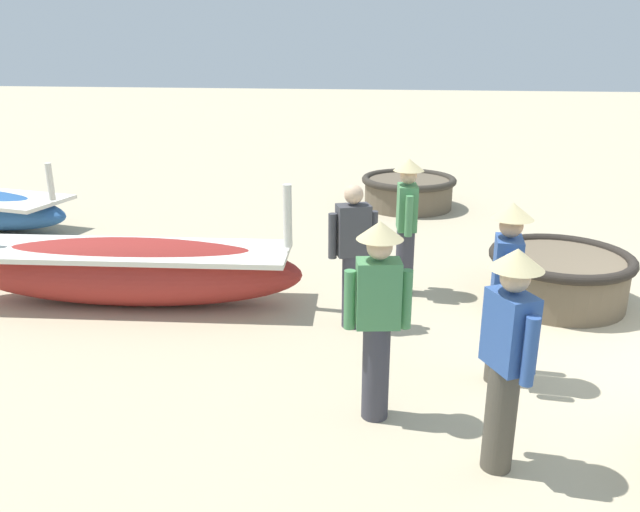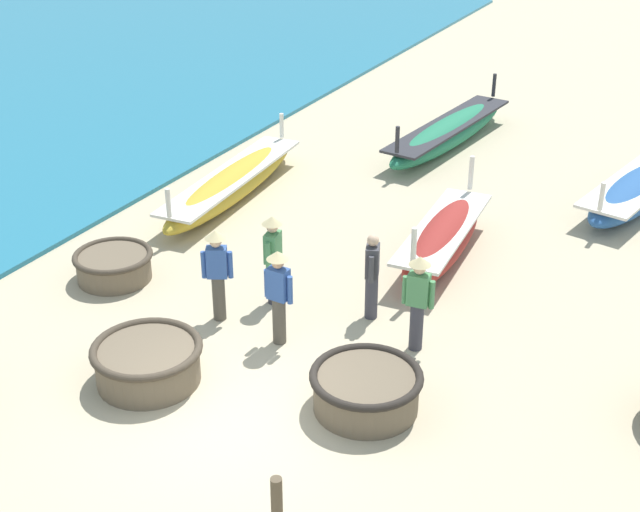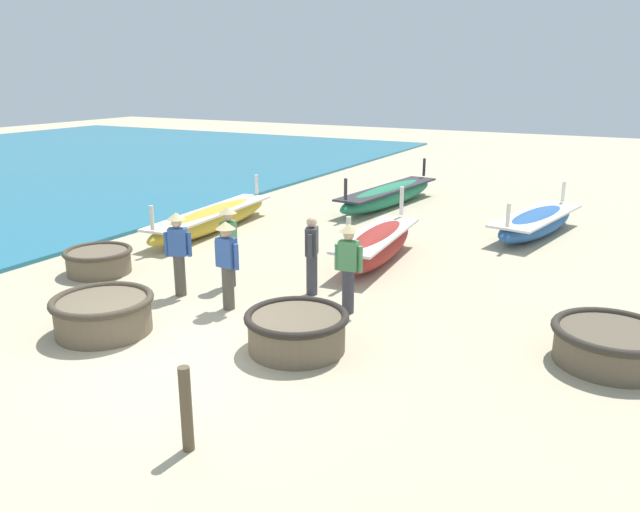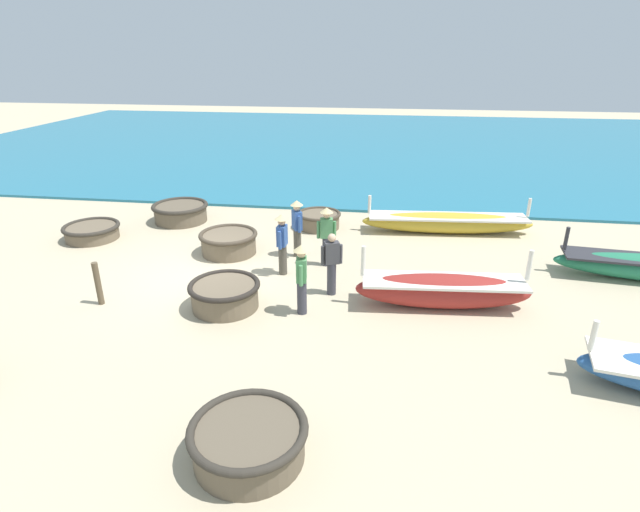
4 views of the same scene
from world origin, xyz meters
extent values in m
plane|color=#BCAD8C|center=(0.00, 0.00, 0.00)|extent=(80.00, 80.00, 0.00)
cylinder|color=brown|center=(1.57, 1.10, 0.28)|extent=(1.53, 1.53, 0.56)
torus|color=#28231E|center=(1.57, 1.10, 0.56)|extent=(1.66, 1.66, 0.12)
cylinder|color=brown|center=(-1.65, 0.17, 0.29)|extent=(1.58, 1.58, 0.58)
torus|color=#42382B|center=(-1.65, 0.17, 0.58)|extent=(1.70, 1.70, 0.13)
cylinder|color=brown|center=(-4.23, 2.47, 0.24)|extent=(1.36, 1.36, 0.48)
torus|color=#42382B|center=(-4.23, 2.47, 0.48)|extent=(1.46, 1.46, 0.11)
ellipsoid|color=#285693|center=(3.60, 10.44, 0.33)|extent=(1.86, 4.49, 0.65)
cube|color=silver|center=(3.60, 10.44, 0.54)|extent=(1.84, 4.15, 0.06)
cylinder|color=silver|center=(3.23, 8.47, 0.90)|extent=(0.10, 0.10, 0.59)
ellipsoid|color=maroon|center=(0.81, 6.09, 0.40)|extent=(1.21, 4.09, 0.80)
cube|color=silver|center=(0.81, 6.09, 0.65)|extent=(1.22, 3.77, 0.06)
cylinder|color=silver|center=(0.67, 7.94, 1.10)|extent=(0.10, 0.10, 0.72)
cylinder|color=silver|center=(0.95, 4.24, 1.10)|extent=(0.10, 0.10, 0.72)
ellipsoid|color=#237551|center=(-1.34, 12.06, 0.35)|extent=(1.53, 5.81, 0.70)
cube|color=#2D2D33|center=(-1.34, 12.06, 0.57)|extent=(1.51, 5.36, 0.06)
cylinder|color=#2D2D33|center=(-1.05, 14.68, 0.96)|extent=(0.10, 0.10, 0.63)
cylinder|color=#2D2D33|center=(-1.63, 9.43, 0.96)|extent=(0.10, 0.10, 0.63)
ellipsoid|color=gold|center=(-4.37, 6.65, 0.33)|extent=(1.31, 5.54, 0.66)
cube|color=silver|center=(-4.37, 6.65, 0.54)|extent=(1.32, 5.11, 0.06)
cylinder|color=silver|center=(-4.56, 9.17, 0.91)|extent=(0.10, 0.10, 0.59)
cylinder|color=silver|center=(-4.18, 4.13, 0.91)|extent=(0.10, 0.10, 0.59)
cylinder|color=#383842|center=(0.54, 3.47, 0.41)|extent=(0.22, 0.22, 0.82)
cube|color=#3D3D42|center=(0.54, 3.47, 1.09)|extent=(0.33, 0.40, 0.54)
sphere|color=#DBB28E|center=(0.54, 3.47, 1.47)|extent=(0.20, 0.20, 0.20)
cylinder|color=#3D3D42|center=(0.61, 3.26, 1.04)|extent=(0.09, 0.09, 0.48)
cylinder|color=#3D3D42|center=(0.46, 3.67, 1.04)|extent=(0.09, 0.09, 0.48)
cylinder|color=#383842|center=(-1.18, 3.11, 0.41)|extent=(0.22, 0.22, 0.82)
cube|color=#4C8E56|center=(-1.18, 3.11, 1.09)|extent=(0.27, 0.37, 0.54)
sphere|color=#DBB28E|center=(-1.18, 3.11, 1.47)|extent=(0.20, 0.20, 0.20)
cylinder|color=#4C8E56|center=(-1.22, 3.33, 1.04)|extent=(0.09, 0.09, 0.48)
cylinder|color=#4C8E56|center=(-1.15, 2.90, 1.04)|extent=(0.09, 0.09, 0.48)
cone|color=#D1BC84|center=(-1.18, 3.11, 1.60)|extent=(0.36, 0.36, 0.14)
cylinder|color=#4C473D|center=(-0.44, 2.05, 0.41)|extent=(0.22, 0.22, 0.82)
cube|color=#33569E|center=(-0.44, 2.05, 1.09)|extent=(0.35, 0.24, 0.54)
sphere|color=tan|center=(-0.44, 2.05, 1.47)|extent=(0.20, 0.20, 0.20)
cylinder|color=#33569E|center=(-0.66, 2.06, 1.04)|extent=(0.09, 0.09, 0.48)
cylinder|color=#33569E|center=(-0.22, 2.03, 1.04)|extent=(0.09, 0.09, 0.48)
cone|color=#D1BC84|center=(-0.44, 2.05, 1.60)|extent=(0.36, 0.36, 0.14)
cylinder|color=#383842|center=(1.59, 2.92, 0.41)|extent=(0.22, 0.22, 0.82)
cube|color=#4C8E56|center=(1.59, 2.92, 1.09)|extent=(0.36, 0.26, 0.54)
sphere|color=#DBB28E|center=(1.59, 2.92, 1.47)|extent=(0.20, 0.20, 0.20)
cylinder|color=#4C8E56|center=(1.37, 2.90, 1.04)|extent=(0.09, 0.09, 0.48)
cylinder|color=#4C8E56|center=(1.81, 2.95, 1.04)|extent=(0.09, 0.09, 0.48)
cone|color=#D1BC84|center=(1.59, 2.92, 1.60)|extent=(0.36, 0.36, 0.14)
cylinder|color=#4C473D|center=(-1.72, 2.20, 0.41)|extent=(0.22, 0.22, 0.82)
cube|color=#33569E|center=(-1.72, 2.20, 1.09)|extent=(0.40, 0.35, 0.54)
sphere|color=#DBB28E|center=(-1.72, 2.20, 1.47)|extent=(0.20, 0.20, 0.20)
cylinder|color=#33569E|center=(-1.53, 2.31, 1.04)|extent=(0.09, 0.09, 0.48)
cylinder|color=#33569E|center=(-1.91, 2.10, 1.04)|extent=(0.09, 0.09, 0.48)
cone|color=#D1BC84|center=(-1.72, 2.20, 1.60)|extent=(0.36, 0.36, 0.14)
camera|label=1|loc=(-5.67, 2.93, 2.90)|focal=35.00mm
camera|label=2|loc=(5.96, -8.52, 7.94)|focal=50.00mm
camera|label=3|loc=(6.17, -6.72, 4.23)|focal=35.00mm
camera|label=4|loc=(11.43, 4.75, 5.61)|focal=28.00mm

